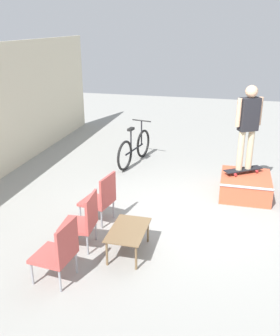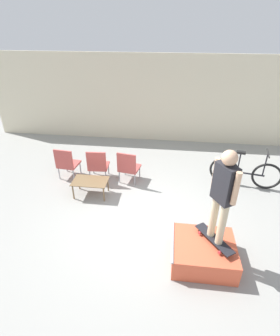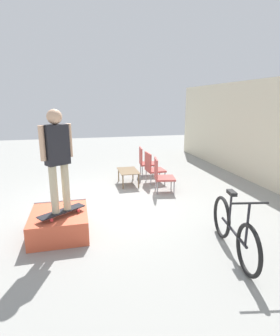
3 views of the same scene
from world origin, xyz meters
name	(u,v)px [view 3 (image 3 of 3)]	position (x,y,z in m)	size (l,w,h in m)	color
ground_plane	(107,204)	(0.00, 0.00, 0.00)	(24.00, 24.00, 0.00)	gray
house_wall_back	(276,136)	(0.00, 4.52, 1.50)	(12.00, 0.06, 3.00)	beige
skate_ramp_box	(60,223)	(1.27, -1.00, 0.21)	(1.16, 1.01, 0.44)	#DB5638
skateboard_on_ramp	(62,212)	(1.44, -0.94, 0.50)	(0.65, 0.82, 0.07)	black
person_skater	(57,153)	(1.44, -0.94, 1.55)	(0.37, 0.50, 1.75)	#C6B793
coffee_table	(128,172)	(-1.37, 0.79, 0.37)	(0.88, 0.55, 0.42)	brown
patio_chair_left	(145,161)	(-2.24, 1.53, 0.49)	(0.57, 0.57, 0.92)	#99999E
patio_chair_center	(152,167)	(-1.36, 1.52, 0.49)	(0.55, 0.55, 0.92)	#99999E
patio_chair_right	(161,174)	(-0.53, 1.53, 0.49)	(0.61, 0.61, 0.92)	#99999E
bicycle	(234,230)	(2.57, 1.73, 0.40)	(1.80, 0.54, 1.04)	black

